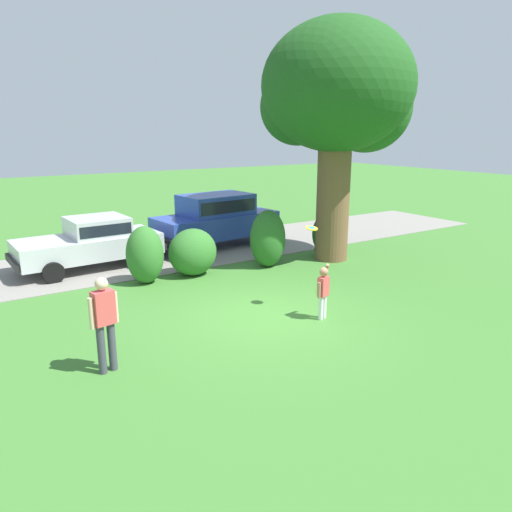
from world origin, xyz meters
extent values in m
plane|color=#3D752D|center=(0.00, 0.00, 0.00)|extent=(80.00, 80.00, 0.00)
cube|color=gray|center=(0.00, 6.52, 0.01)|extent=(28.00, 4.40, 0.02)
cylinder|color=brown|center=(4.66, 3.09, 2.02)|extent=(1.06, 1.06, 4.04)
ellipsoid|color=#1E511C|center=(4.66, 3.09, 5.44)|extent=(4.66, 4.66, 3.96)
ellipsoid|color=#1E511C|center=(5.94, 3.09, 4.86)|extent=(2.87, 2.87, 2.87)
ellipsoid|color=#1E511C|center=(4.01, 4.19, 4.86)|extent=(2.41, 2.41, 2.41)
ellipsoid|color=#33702B|center=(-1.41, 3.91, 0.81)|extent=(1.04, 1.01, 1.61)
ellipsoid|color=#33702B|center=(0.02, 3.88, 0.69)|extent=(1.44, 1.17, 1.39)
ellipsoid|color=#286023|center=(2.38, 3.45, 0.89)|extent=(1.15, 0.99, 1.79)
ellipsoid|color=#1E511C|center=(4.87, 3.57, 0.72)|extent=(0.91, 1.07, 1.44)
ellipsoid|color=#1E511C|center=(4.64, 3.52, 0.24)|extent=(0.52, 0.52, 0.47)
cube|color=silver|center=(-2.33, 6.31, 0.68)|extent=(4.29, 2.06, 0.64)
cube|color=silver|center=(-2.02, 6.32, 1.28)|extent=(1.77, 1.71, 0.56)
cube|color=black|center=(-2.02, 6.32, 1.28)|extent=(1.63, 1.72, 0.34)
cylinder|color=black|center=(-3.58, 5.30, 0.30)|extent=(0.61, 0.25, 0.60)
cylinder|color=black|center=(-3.69, 7.17, 0.30)|extent=(0.61, 0.25, 0.60)
cylinder|color=black|center=(-0.98, 5.44, 0.30)|extent=(0.61, 0.25, 0.60)
cylinder|color=black|center=(-1.08, 7.31, 0.30)|extent=(0.61, 0.25, 0.60)
cube|color=black|center=(-4.47, 6.19, 0.52)|extent=(0.21, 1.75, 0.20)
cube|color=black|center=(-0.20, 6.42, 0.52)|extent=(0.21, 1.75, 0.20)
cube|color=#28429E|center=(2.32, 6.69, 0.80)|extent=(4.66, 2.28, 0.80)
cube|color=#28429E|center=(2.32, 6.69, 1.56)|extent=(2.62, 1.86, 0.72)
cube|color=black|center=(2.32, 6.69, 1.56)|extent=(2.43, 1.86, 0.43)
cylinder|color=black|center=(1.03, 5.62, 0.34)|extent=(0.70, 0.29, 0.68)
cylinder|color=black|center=(0.84, 7.49, 0.34)|extent=(0.70, 0.29, 0.68)
cylinder|color=black|center=(3.80, 5.90, 0.34)|extent=(0.70, 0.29, 0.68)
cylinder|color=black|center=(3.62, 7.77, 0.34)|extent=(0.70, 0.29, 0.68)
cube|color=black|center=(0.04, 6.47, 0.60)|extent=(0.29, 1.75, 0.20)
cube|color=black|center=(4.60, 6.92, 0.60)|extent=(0.29, 1.75, 0.20)
cylinder|color=white|center=(0.92, -0.81, 0.28)|extent=(0.10, 0.10, 0.55)
cylinder|color=white|center=(1.05, -0.77, 0.28)|extent=(0.10, 0.10, 0.55)
cube|color=#DB4C4C|center=(0.99, -0.79, 0.77)|extent=(0.29, 0.23, 0.44)
sphere|color=#A37556|center=(0.99, -0.79, 1.11)|extent=(0.20, 0.20, 0.20)
cylinder|color=#A37556|center=(1.13, -0.70, 1.09)|extent=(0.16, 0.27, 0.39)
cylinder|color=#A37556|center=(0.83, -0.84, 0.72)|extent=(0.07, 0.07, 0.36)
cylinder|color=yellow|center=(1.17, -0.10, 1.95)|extent=(0.28, 0.28, 0.08)
cylinder|color=#1EB7B2|center=(1.17, -0.10, 1.96)|extent=(0.15, 0.16, 0.06)
cylinder|color=#3F3F4C|center=(-3.89, -0.64, 0.45)|extent=(0.14, 0.14, 0.90)
cylinder|color=#3F3F4C|center=(-3.70, -0.60, 0.45)|extent=(0.14, 0.14, 0.90)
cube|color=#DB4C4C|center=(-3.80, -0.62, 1.20)|extent=(0.40, 0.29, 0.60)
sphere|color=beige|center=(-3.80, -0.62, 1.63)|extent=(0.22, 0.22, 0.22)
cylinder|color=beige|center=(-4.01, -0.66, 1.15)|extent=(0.09, 0.09, 0.55)
cylinder|color=beige|center=(-3.58, -0.57, 1.15)|extent=(0.09, 0.09, 0.55)
camera|label=1|loc=(-5.79, -8.51, 4.14)|focal=33.71mm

